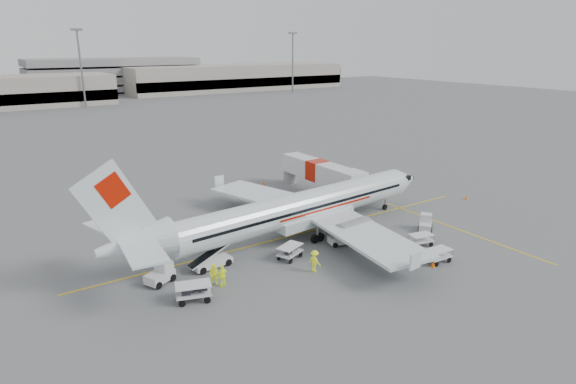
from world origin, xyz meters
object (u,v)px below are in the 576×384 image
at_px(jet_bridge, 317,177).
at_px(belt_loader, 211,254).
at_px(tug_mid, 339,237).
at_px(aircraft, 303,186).
at_px(tug_aft, 159,273).
at_px(tug_fore, 426,223).

distance_m(jet_bridge, belt_loader, 23.25).
height_order(belt_loader, tug_mid, belt_loader).
height_order(aircraft, jet_bridge, aircraft).
bearing_deg(tug_aft, jet_bridge, 1.17).
distance_m(jet_bridge, tug_fore, 16.24).
xyz_separation_m(jet_bridge, tug_mid, (-8.08, -14.05, -1.30)).
xyz_separation_m(belt_loader, tug_mid, (11.95, -2.26, -0.45)).
bearing_deg(jet_bridge, aircraft, -133.73).
xyz_separation_m(jet_bridge, belt_loader, (-20.03, -11.78, -0.85)).
xyz_separation_m(aircraft, jet_bridge, (9.61, 10.30, -2.91)).
height_order(aircraft, tug_fore, aircraft).
bearing_deg(jet_bridge, tug_mid, -120.62).
relative_size(jet_bridge, belt_loader, 3.50).
xyz_separation_m(tug_mid, tug_aft, (-16.51, 1.96, 0.09)).
distance_m(belt_loader, tug_mid, 12.17).
relative_size(aircraft, tug_mid, 18.00).
height_order(jet_bridge, tug_aft, jet_bridge).
height_order(tug_fore, tug_aft, tug_aft).
relative_size(aircraft, belt_loader, 7.99).
bearing_deg(aircraft, tug_aft, -178.12).
bearing_deg(aircraft, tug_fore, -32.98).
bearing_deg(tug_fore, jet_bridge, 55.96).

